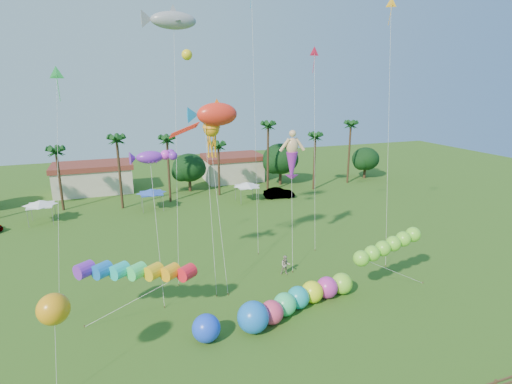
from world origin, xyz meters
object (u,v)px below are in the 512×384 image
object	(u,v)px
car_b	(279,193)
caterpillar_inflatable	(294,301)
spectator_b	(285,265)
blue_ball	(206,328)

from	to	relation	value
car_b	caterpillar_inflatable	world-z (taller)	caterpillar_inflatable
car_b	spectator_b	size ratio (longest dim) A/B	2.54
caterpillar_inflatable	spectator_b	bearing A→B (deg)	55.32
spectator_b	caterpillar_inflatable	bearing A→B (deg)	-91.31
caterpillar_inflatable	blue_ball	world-z (taller)	caterpillar_inflatable
spectator_b	caterpillar_inflatable	world-z (taller)	caterpillar_inflatable
spectator_b	caterpillar_inflatable	size ratio (longest dim) A/B	0.17
caterpillar_inflatable	blue_ball	distance (m)	7.48
spectator_b	caterpillar_inflatable	distance (m)	6.45
spectator_b	blue_ball	bearing A→B (deg)	-125.22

